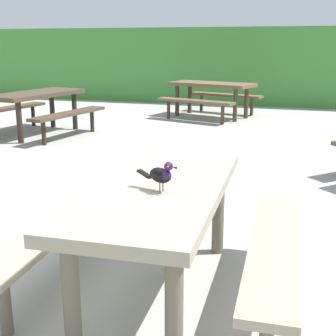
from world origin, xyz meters
The scene contains 6 objects.
ground_plane centered at (0.00, 0.00, 0.00)m, with size 60.00×60.00×0.00m, color #A3A099.
hedge_wall centered at (0.00, 10.54, 0.98)m, with size 28.00×2.21×1.95m, color #428438.
picnic_table_foreground centered at (0.40, -0.01, 0.56)m, with size 1.75×1.83×0.74m.
bird_grackle centered at (0.46, -0.16, 0.84)m, with size 0.27×0.14×0.18m.
picnic_table_mid_left centered at (-3.32, 4.50, 0.56)m, with size 1.95×1.98×0.74m.
picnic_table_far_centre centered at (-0.81, 7.34, 0.56)m, with size 2.12×2.10×0.74m.
Camera 1 is at (1.23, -2.59, 1.57)m, focal length 49.85 mm.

